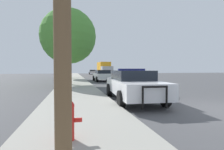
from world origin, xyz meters
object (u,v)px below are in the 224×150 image
fire_hydrant (69,119)px  box_truck (104,69)px  police_car (133,84)px  car_background_midblock (102,75)px  traffic_light (78,57)px  tree_sidewalk_near (68,36)px  tree_sidewalk_mid (69,43)px  car_background_distant (92,72)px

fire_hydrant → box_truck: box_truck is taller
police_car → car_background_midblock: bearing=-89.7°
traffic_light → tree_sidewalk_near: 14.79m
police_car → fire_hydrant: bearing=60.8°
car_background_midblock → tree_sidewalk_mid: bearing=125.3°
car_background_midblock → box_truck: size_ratio=0.60×
car_background_distant → car_background_midblock: car_background_midblock is taller
fire_hydrant → car_background_midblock: 18.00m
fire_hydrant → box_truck: 35.04m
car_background_distant → traffic_light: bearing=-99.7°
traffic_light → car_background_distant: traffic_light is taller
police_car → tree_sidewalk_mid: bearing=-76.3°
fire_hydrant → car_background_distant: size_ratio=0.17×
car_background_distant → car_background_midblock: (-2.02, -28.85, 0.04)m
fire_hydrant → traffic_light: 27.50m
fire_hydrant → car_background_midblock: size_ratio=0.19×
tree_sidewalk_mid → tree_sidewalk_near: 10.46m
police_car → tree_sidewalk_mid: (-3.27, 18.49, 4.51)m
police_car → fire_hydrant: size_ratio=6.76×
car_background_midblock → police_car: bearing=-94.9°
tree_sidewalk_near → fire_hydrant: bearing=-88.9°
tree_sidewalk_mid → tree_sidewalk_near: bearing=-89.3°
police_car → box_truck: box_truck is taller
police_car → tree_sidewalk_near: tree_sidewalk_near is taller
tree_sidewalk_mid → traffic_light: bearing=72.6°
car_background_distant → tree_sidewalk_mid: 24.67m
traffic_light → tree_sidewalk_near: (-1.23, -14.72, 0.77)m
car_background_midblock → box_truck: box_truck is taller
police_car → tree_sidewalk_near: bearing=-65.0°
traffic_light → fire_hydrant: bearing=-92.1°
fire_hydrant → car_background_midblock: (3.68, 17.62, 0.20)m
fire_hydrant → tree_sidewalk_mid: (-0.36, 23.01, 4.74)m
box_truck → tree_sidewalk_near: size_ratio=1.02×
car_background_distant → tree_sidewalk_near: size_ratio=0.69×
tree_sidewalk_near → police_car: bearing=-68.7°
car_background_midblock → tree_sidewalk_near: 7.36m
car_background_distant → car_background_midblock: 28.92m
car_background_distant → fire_hydrant: bearing=-92.9°
traffic_light → car_background_distant: size_ratio=1.07×
car_background_distant → tree_sidewalk_mid: tree_sidewalk_mid is taller
car_background_midblock → tree_sidewalk_near: tree_sidewalk_near is taller
police_car → traffic_light: bearing=-81.5°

